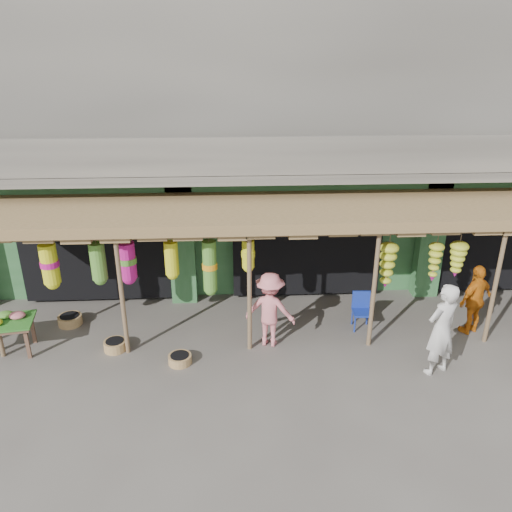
{
  "coord_description": "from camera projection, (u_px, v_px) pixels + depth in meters",
  "views": [
    {
      "loc": [
        -1.86,
        -9.02,
        5.76
      ],
      "look_at": [
        -1.3,
        1.0,
        1.58
      ],
      "focal_mm": 35.0,
      "sensor_mm": 36.0,
      "label": 1
    }
  ],
  "objects": [
    {
      "name": "basket_right",
      "position": [
        115.0,
        345.0,
        10.27
      ],
      "size": [
        0.54,
        0.54,
        0.21
      ],
      "primitive_type": "cylinder",
      "rotation": [
        0.0,
        0.0,
        -0.2
      ],
      "color": "#946C45",
      "rests_on": "ground"
    },
    {
      "name": "building",
      "position": [
        295.0,
        142.0,
        13.82
      ],
      "size": [
        16.4,
        6.8,
        7.0
      ],
      "color": "gray",
      "rests_on": "ground"
    },
    {
      "name": "blue_chair",
      "position": [
        361.0,
        308.0,
        11.01
      ],
      "size": [
        0.42,
        0.43,
        0.83
      ],
      "rotation": [
        0.0,
        0.0,
        -0.06
      ],
      "color": "navy",
      "rests_on": "ground"
    },
    {
      "name": "awning",
      "position": [
        312.0,
        214.0,
        10.37
      ],
      "size": [
        14.0,
        2.7,
        2.79
      ],
      "color": "brown",
      "rests_on": "ground"
    },
    {
      "name": "person_vendor",
      "position": [
        475.0,
        300.0,
        10.68
      ],
      "size": [
        1.0,
        0.77,
        1.58
      ],
      "primitive_type": "imported",
      "rotation": [
        0.0,
        0.0,
        3.62
      ],
      "color": "#CD6C13",
      "rests_on": "ground"
    },
    {
      "name": "person_shopper",
      "position": [
        270.0,
        310.0,
        10.23
      ],
      "size": [
        1.18,
        0.89,
        1.62
      ],
      "primitive_type": "imported",
      "rotation": [
        0.0,
        0.0,
        2.84
      ],
      "color": "#DA737B",
      "rests_on": "ground"
    },
    {
      "name": "person_front",
      "position": [
        441.0,
        330.0,
        9.27
      ],
      "size": [
        0.8,
        0.69,
        1.86
      ],
      "primitive_type": "imported",
      "rotation": [
        0.0,
        0.0,
        3.57
      ],
      "color": "beige",
      "rests_on": "ground"
    },
    {
      "name": "basket_left",
      "position": [
        70.0,
        320.0,
        11.22
      ],
      "size": [
        0.62,
        0.62,
        0.22
      ],
      "primitive_type": "cylinder",
      "rotation": [
        0.0,
        0.0,
        0.21
      ],
      "color": "#9C8247",
      "rests_on": "ground"
    },
    {
      "name": "ground",
      "position": [
        320.0,
        341.0,
        10.63
      ],
      "size": [
        80.0,
        80.0,
        0.0
      ],
      "primitive_type": "plane",
      "color": "#514C47",
      "rests_on": "ground"
    },
    {
      "name": "basket_mid",
      "position": [
        180.0,
        359.0,
        9.84
      ],
      "size": [
        0.56,
        0.56,
        0.18
      ],
      "primitive_type": "cylinder",
      "rotation": [
        0.0,
        0.0,
        0.25
      ],
      "color": "#A48749",
      "rests_on": "ground"
    }
  ]
}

